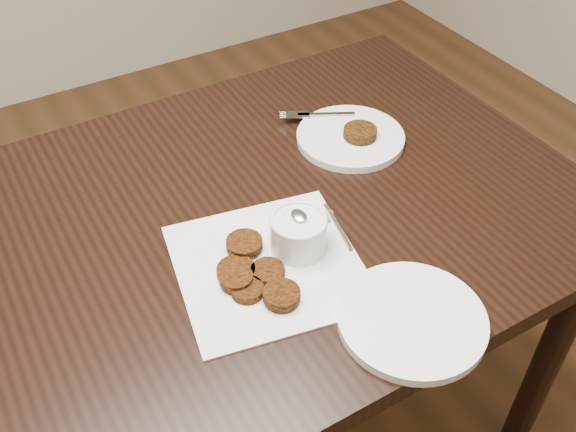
{
  "coord_description": "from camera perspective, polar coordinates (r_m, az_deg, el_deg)",
  "views": [
    {
      "loc": [
        -0.27,
        -0.65,
        1.52
      ],
      "look_at": [
        0.13,
        0.03,
        0.8
      ],
      "focal_mm": 40.66,
      "sensor_mm": 36.0,
      "label": 1
    }
  ],
  "objects": [
    {
      "name": "table",
      "position": [
        1.42,
        -4.6,
        -11.6
      ],
      "size": [
        1.32,
        0.85,
        0.75
      ],
      "primitive_type": "cube",
      "color": "black",
      "rests_on": "floor"
    },
    {
      "name": "plate_with_patty",
      "position": [
        1.32,
        5.5,
        7.14
      ],
      "size": [
        0.29,
        0.29,
        0.03
      ],
      "primitive_type": null,
      "rotation": [
        0.0,
        0.0,
        -0.49
      ],
      "color": "white",
      "rests_on": "table"
    },
    {
      "name": "napkin",
      "position": [
        1.06,
        -1.72,
        -4.35
      ],
      "size": [
        0.34,
        0.34,
        0.0
      ],
      "primitive_type": "cube",
      "rotation": [
        0.0,
        0.0,
        -0.18
      ],
      "color": "white",
      "rests_on": "table"
    },
    {
      "name": "plate_empty",
      "position": [
        0.99,
        10.79,
        -8.9
      ],
      "size": [
        0.29,
        0.29,
        0.02
      ],
      "primitive_type": "cylinder",
      "rotation": [
        0.0,
        0.0,
        -0.41
      ],
      "color": "white",
      "rests_on": "table"
    },
    {
      "name": "patty_cluster",
      "position": [
        1.03,
        -3.08,
        -5.14
      ],
      "size": [
        0.26,
        0.26,
        0.02
      ],
      "primitive_type": null,
      "rotation": [
        0.0,
        0.0,
        0.39
      ],
      "color": "#6B360E",
      "rests_on": "napkin"
    },
    {
      "name": "sauce_ramekin",
      "position": [
        1.04,
        0.94,
        -0.23
      ],
      "size": [
        0.14,
        0.14,
        0.13
      ],
      "primitive_type": null,
      "rotation": [
        0.0,
        0.0,
        0.14
      ],
      "color": "silver",
      "rests_on": "napkin"
    }
  ]
}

